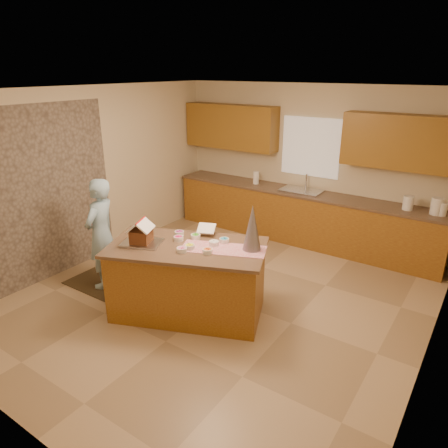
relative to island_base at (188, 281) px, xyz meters
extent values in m
plane|color=tan|center=(0.17, 0.50, -0.44)|extent=(5.50, 5.50, 0.00)
plane|color=silver|center=(0.17, 0.50, 2.26)|extent=(5.50, 5.50, 0.00)
plane|color=beige|center=(0.17, 3.25, 0.91)|extent=(5.50, 5.50, 0.00)
plane|color=beige|center=(0.17, -2.25, 0.91)|extent=(5.50, 5.50, 0.00)
plane|color=beige|center=(-2.33, 0.50, 0.91)|extent=(5.50, 5.50, 0.00)
plane|color=beige|center=(2.67, 0.50, 0.91)|extent=(5.50, 5.50, 0.00)
plane|color=gray|center=(-2.31, -0.30, 0.81)|extent=(0.00, 2.50, 2.50)
cube|color=white|center=(0.17, 3.22, 1.21)|extent=(1.05, 0.03, 1.00)
cube|color=#94651E|center=(0.17, 2.95, 0.00)|extent=(4.80, 0.60, 0.88)
cube|color=brown|center=(0.17, 2.95, 0.46)|extent=(4.85, 0.63, 0.04)
cube|color=#8C601E|center=(-1.38, 3.07, 1.46)|extent=(1.85, 0.35, 0.80)
cube|color=#8C601E|center=(1.72, 3.07, 1.46)|extent=(1.85, 0.35, 0.80)
cube|color=silver|center=(0.17, 2.95, 0.45)|extent=(0.70, 0.45, 0.12)
cylinder|color=silver|center=(0.17, 3.13, 0.62)|extent=(0.03, 0.03, 0.28)
cube|color=#94651E|center=(0.00, 0.00, 0.00)|extent=(2.02, 1.53, 0.88)
cube|color=brown|center=(0.00, 0.00, 0.46)|extent=(2.12, 1.63, 0.04)
cube|color=#AF0C29|center=(0.42, 0.17, 0.49)|extent=(1.07, 0.72, 0.01)
cube|color=silver|center=(-0.49, -0.26, 0.50)|extent=(0.56, 0.49, 0.03)
cube|color=white|center=(-0.01, 0.41, 0.57)|extent=(0.27, 0.24, 0.09)
cone|color=#A3A1AD|center=(0.71, 0.34, 0.76)|extent=(0.29, 0.29, 0.55)
cube|color=black|center=(-1.48, -0.11, -0.44)|extent=(1.06, 0.69, 0.01)
imported|color=#8FB5CB|center=(-1.43, -0.11, 0.35)|extent=(0.51, 0.65, 1.56)
cylinder|color=white|center=(1.90, 2.95, 0.58)|extent=(0.15, 0.15, 0.21)
cylinder|color=white|center=(2.29, 2.95, 0.60)|extent=(0.17, 0.17, 0.25)
cylinder|color=white|center=(2.37, 2.95, 0.57)|extent=(0.14, 0.14, 0.19)
cylinder|color=white|center=(-0.75, 2.95, 0.59)|extent=(0.11, 0.11, 0.23)
cube|color=#5B3617|center=(-0.49, -0.26, 0.59)|extent=(0.30, 0.31, 0.16)
cube|color=white|center=(-0.55, -0.28, 0.72)|extent=(0.24, 0.32, 0.13)
cube|color=white|center=(-0.43, -0.23, 0.72)|extent=(0.24, 0.32, 0.13)
cylinder|color=red|center=(-0.49, -0.26, 0.78)|extent=(0.13, 0.27, 0.02)
cylinder|color=#A63786|center=(-0.29, 0.21, 0.51)|extent=(0.12, 0.12, 0.06)
cylinder|color=green|center=(-0.05, 0.24, 0.51)|extent=(0.12, 0.12, 0.06)
cylinder|color=#E42871|center=(-0.19, 0.07, 0.51)|extent=(0.12, 0.12, 0.06)
cylinder|color=pink|center=(0.07, -0.17, 0.51)|extent=(0.12, 0.12, 0.06)
cylinder|color=#3498C5|center=(0.32, 0.34, 0.51)|extent=(0.12, 0.12, 0.06)
cylinder|color=white|center=(0.27, 0.20, 0.51)|extent=(0.12, 0.12, 0.06)
cylinder|color=orange|center=(0.34, -0.03, 0.51)|extent=(0.12, 0.12, 0.06)
cylinder|color=#FAFF28|center=(0.09, -0.05, 0.51)|extent=(0.12, 0.12, 0.06)
camera|label=1|loc=(2.94, -3.53, 2.50)|focal=33.22mm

